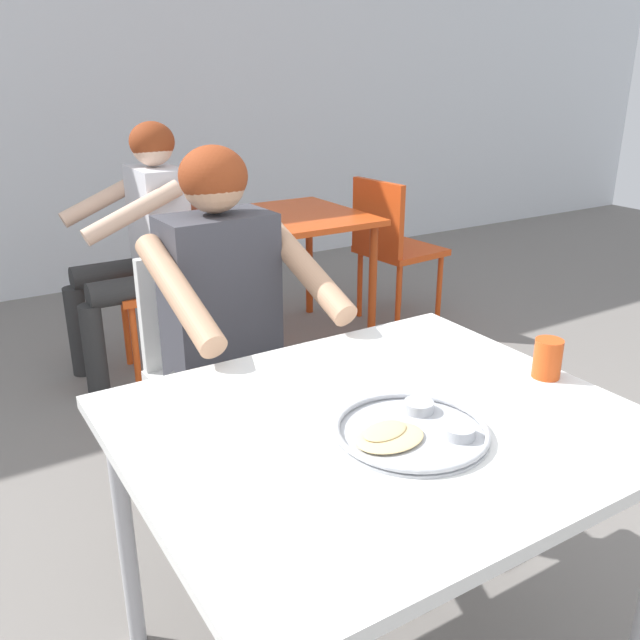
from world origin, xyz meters
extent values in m
cube|color=silver|center=(0.00, 3.75, 1.70)|extent=(12.00, 0.12, 3.40)
cube|color=white|center=(0.09, 0.10, 0.71)|extent=(1.08, 0.92, 0.03)
cylinder|color=#B2B2B7|center=(-0.39, 0.49, 0.35)|extent=(0.04, 0.04, 0.69)
cylinder|color=#B2B2B7|center=(0.57, 0.49, 0.35)|extent=(0.04, 0.04, 0.69)
cylinder|color=#B7BABF|center=(0.10, 0.01, 0.72)|extent=(0.32, 0.32, 0.01)
torus|color=#B7BABF|center=(0.10, 0.01, 0.73)|extent=(0.32, 0.32, 0.01)
cylinder|color=#B2B5BA|center=(0.18, -0.06, 0.74)|extent=(0.07, 0.07, 0.02)
cylinder|color=#9E4714|center=(0.18, -0.06, 0.74)|extent=(0.06, 0.06, 0.01)
cylinder|color=#B2B5BA|center=(0.18, 0.07, 0.74)|extent=(0.07, 0.07, 0.02)
cylinder|color=#B77F23|center=(0.18, 0.07, 0.74)|extent=(0.06, 0.06, 0.01)
ellipsoid|color=#E5C689|center=(0.05, 0.01, 0.73)|extent=(0.16, 0.12, 0.01)
ellipsoid|color=#D9BF84|center=(0.05, 0.02, 0.74)|extent=(0.12, 0.09, 0.01)
cylinder|color=#D84C19|center=(0.56, 0.05, 0.77)|extent=(0.07, 0.07, 0.10)
cylinder|color=#593319|center=(0.56, 0.05, 0.80)|extent=(0.06, 0.06, 0.02)
cube|color=silver|center=(0.08, 0.98, 0.44)|extent=(0.40, 0.43, 0.04)
cube|color=silver|center=(0.07, 1.17, 0.66)|extent=(0.37, 0.05, 0.40)
cylinder|color=silver|center=(0.24, 0.82, 0.21)|extent=(0.03, 0.03, 0.42)
cylinder|color=silver|center=(-0.07, 0.80, 0.21)|extent=(0.03, 0.03, 0.42)
cylinder|color=silver|center=(0.23, 1.15, 0.21)|extent=(0.03, 0.03, 0.42)
cylinder|color=silver|center=(-0.08, 1.14, 0.21)|extent=(0.03, 0.03, 0.42)
cylinder|color=#343434|center=(0.24, 0.53, 0.23)|extent=(0.10, 0.10, 0.46)
cylinder|color=#343434|center=(0.24, 0.73, 0.50)|extent=(0.13, 0.40, 0.12)
cylinder|color=#343434|center=(-0.06, 0.52, 0.23)|extent=(0.10, 0.10, 0.46)
cylinder|color=#343434|center=(-0.06, 0.72, 0.50)|extent=(0.13, 0.40, 0.12)
cube|color=#3F3F47|center=(0.08, 0.93, 0.76)|extent=(0.35, 0.21, 0.53)
cylinder|color=tan|center=(0.29, 0.75, 0.87)|extent=(0.09, 0.46, 0.25)
cylinder|color=tan|center=(-0.12, 0.74, 0.87)|extent=(0.09, 0.46, 0.25)
sphere|color=tan|center=(0.08, 0.93, 1.12)|extent=(0.19, 0.19, 0.19)
ellipsoid|color=maroon|center=(0.08, 0.93, 1.14)|extent=(0.21, 0.20, 0.18)
cube|color=#E04C19|center=(1.00, 2.14, 0.69)|extent=(0.77, 0.77, 0.03)
cylinder|color=#B33D14|center=(0.68, 1.81, 0.34)|extent=(0.04, 0.04, 0.68)
cylinder|color=#B33D14|center=(1.33, 1.81, 0.34)|extent=(0.04, 0.04, 0.68)
cylinder|color=#B33D14|center=(0.68, 2.47, 0.34)|extent=(0.04, 0.04, 0.68)
cylinder|color=#B33D14|center=(1.33, 2.47, 0.34)|extent=(0.04, 0.04, 0.68)
cube|color=#E74E19|center=(0.29, 2.09, 0.44)|extent=(0.50, 0.47, 0.04)
cube|color=#E74E19|center=(0.49, 2.06, 0.66)|extent=(0.10, 0.39, 0.39)
cylinder|color=#E74E19|center=(0.08, 1.96, 0.21)|extent=(0.03, 0.03, 0.42)
cylinder|color=#E74E19|center=(0.13, 2.28, 0.21)|extent=(0.03, 0.03, 0.42)
cylinder|color=#E74E19|center=(0.44, 1.90, 0.21)|extent=(0.03, 0.03, 0.42)
cylinder|color=#E74E19|center=(0.49, 2.23, 0.21)|extent=(0.03, 0.03, 0.42)
cube|color=#DB4817|center=(1.73, 2.09, 0.42)|extent=(0.45, 0.45, 0.04)
cube|color=#DB4817|center=(1.54, 2.07, 0.64)|extent=(0.07, 0.40, 0.41)
cylinder|color=#DB4817|center=(1.88, 2.27, 0.20)|extent=(0.03, 0.03, 0.40)
cylinder|color=#DB4817|center=(1.91, 1.94, 0.20)|extent=(0.03, 0.03, 0.40)
cylinder|color=#DB4817|center=(1.55, 2.24, 0.20)|extent=(0.03, 0.03, 0.40)
cylinder|color=#DB4817|center=(1.58, 1.91, 0.20)|extent=(0.03, 0.03, 0.40)
cylinder|color=#2B2B2B|center=(-0.10, 1.99, 0.23)|extent=(0.10, 0.10, 0.45)
cylinder|color=#2B2B2B|center=(0.10, 1.99, 0.49)|extent=(0.40, 0.12, 0.12)
cylinder|color=#2B2B2B|center=(-0.10, 2.29, 0.23)|extent=(0.10, 0.10, 0.45)
cylinder|color=#2B2B2B|center=(0.10, 2.29, 0.49)|extent=(0.40, 0.12, 0.12)
cube|color=silver|center=(0.30, 2.14, 0.75)|extent=(0.20, 0.34, 0.52)
cylinder|color=beige|center=(0.12, 1.94, 0.85)|extent=(0.45, 0.08, 0.25)
cylinder|color=beige|center=(0.12, 2.35, 0.85)|extent=(0.45, 0.08, 0.25)
sphere|color=beige|center=(0.30, 2.14, 1.11)|extent=(0.19, 0.19, 0.19)
ellipsoid|color=maroon|center=(0.30, 2.14, 1.12)|extent=(0.21, 0.20, 0.18)
camera|label=1|loc=(-0.70, -0.94, 1.44)|focal=37.79mm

